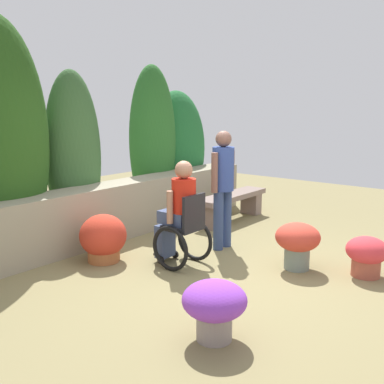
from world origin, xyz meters
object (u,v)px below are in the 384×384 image
Objects in this scene: person_standing_companion at (223,182)px; flower_pot_small_foreground at (214,305)px; flower_pot_red_accent at (367,254)px; flower_pot_terracotta_by_wall at (298,241)px; stone_bench at (231,203)px; flower_pot_purple_near at (103,238)px; person_in_wheelchair at (180,217)px.

person_standing_companion reaches higher than flower_pot_small_foreground.
person_standing_companion is at bearing 95.58° from flower_pot_red_accent.
person_standing_companion is 2.85× the size of flower_pot_terracotta_by_wall.
flower_pot_purple_near is at bearing 176.08° from stone_bench.
person_in_wheelchair is (-2.25, -0.74, 0.30)m from stone_bench.
flower_pot_terracotta_by_wall is (1.31, -2.07, 0.05)m from flower_pot_purple_near.
person_in_wheelchair reaches higher than flower_pot_terracotta_by_wall.
flower_pot_terracotta_by_wall is at bearing -57.60° from flower_pot_purple_near.
flower_pot_red_accent is at bearing -86.96° from person_standing_companion.
person_standing_companion is at bearing 85.31° from flower_pot_terracotta_by_wall.
flower_pot_small_foreground is (-2.12, -1.40, -0.63)m from person_standing_companion.
flower_pot_terracotta_by_wall is 2.03m from flower_pot_small_foreground.
flower_pot_red_accent is at bearing -13.07° from flower_pot_small_foreground.
flower_pot_red_accent is 0.86× the size of flower_pot_small_foreground.
stone_bench is 1.26× the size of person_in_wheelchair.
flower_pot_red_accent is (0.19, -1.94, -0.68)m from person_standing_companion.
flower_pot_terracotta_by_wall reaches higher than stone_bench.
flower_pot_red_accent is at bearing -62.57° from person_in_wheelchair.
flower_pot_small_foreground is (-2.02, -0.21, -0.04)m from flower_pot_terracotta_by_wall.
flower_pot_purple_near is 1.07× the size of flower_pot_terracotta_by_wall.
person_standing_companion is 2.94× the size of flower_pot_small_foreground.
person_standing_companion reaches higher than stone_bench.
person_in_wheelchair reaches higher than flower_pot_purple_near.
flower_pot_small_foreground is at bearing -149.02° from person_standing_companion.
flower_pot_red_accent is at bearing -60.38° from flower_pot_purple_near.
person_standing_companion reaches higher than flower_pot_terracotta_by_wall.
flower_pot_terracotta_by_wall is at bearing 111.04° from flower_pot_red_accent.
stone_bench is 2.77m from flower_pot_purple_near.
stone_bench is 2.71× the size of flower_pot_purple_near.
flower_pot_terracotta_by_wall is 1.19× the size of flower_pot_red_accent.
flower_pot_purple_near is (-0.52, 0.87, -0.32)m from person_in_wheelchair.
person_in_wheelchair is 1.06m from flower_pot_purple_near.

